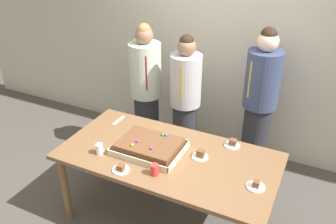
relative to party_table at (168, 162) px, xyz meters
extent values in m
plane|color=#4C4742|center=(0.00, 0.00, -0.71)|extent=(12.00, 12.00, 0.00)
cube|color=beige|center=(0.00, 1.60, 0.79)|extent=(8.00, 0.12, 3.00)
cube|color=brown|center=(0.00, 0.00, 0.06)|extent=(1.98, 1.00, 0.04)
cylinder|color=brown|center=(-0.91, -0.42, -0.33)|extent=(0.07, 0.07, 0.75)
cylinder|color=brown|center=(-0.91, 0.42, -0.33)|extent=(0.07, 0.07, 0.75)
cylinder|color=brown|center=(0.91, 0.42, -0.33)|extent=(0.07, 0.07, 0.75)
cube|color=beige|center=(-0.18, -0.02, 0.09)|extent=(0.62, 0.47, 0.01)
cube|color=beige|center=(-0.18, -0.25, 0.12)|extent=(0.62, 0.01, 0.05)
cube|color=beige|center=(-0.18, 0.21, 0.12)|extent=(0.62, 0.01, 0.05)
cube|color=beige|center=(-0.49, -0.02, 0.12)|extent=(0.01, 0.47, 0.05)
cube|color=beige|center=(0.12, -0.02, 0.12)|extent=(0.01, 0.47, 0.05)
cube|color=brown|center=(-0.18, -0.02, 0.14)|extent=(0.55, 0.40, 0.09)
sphere|color=purple|center=(-0.28, -0.07, 0.19)|extent=(0.03, 0.03, 0.03)
sphere|color=#2D84E0|center=(-0.09, 0.14, 0.19)|extent=(0.03, 0.03, 0.03)
sphere|color=green|center=(-0.12, 0.13, 0.19)|extent=(0.03, 0.03, 0.03)
sphere|color=purple|center=(-0.11, -0.12, 0.19)|extent=(0.03, 0.03, 0.03)
sphere|color=yellow|center=(-0.29, -0.15, 0.19)|extent=(0.03, 0.03, 0.03)
cylinder|color=white|center=(0.48, 0.39, 0.09)|extent=(0.15, 0.15, 0.01)
cube|color=brown|center=(0.49, 0.40, 0.12)|extent=(0.07, 0.06, 0.06)
cylinder|color=white|center=(-0.26, -0.38, 0.09)|extent=(0.15, 0.15, 0.01)
cube|color=brown|center=(-0.25, -0.39, 0.12)|extent=(0.06, 0.05, 0.05)
cylinder|color=white|center=(0.82, -0.10, 0.09)|extent=(0.15, 0.15, 0.01)
cube|color=brown|center=(0.82, -0.10, 0.12)|extent=(0.05, 0.05, 0.05)
cylinder|color=white|center=(0.28, 0.09, 0.09)|extent=(0.15, 0.15, 0.01)
cube|color=brown|center=(0.28, 0.09, 0.12)|extent=(0.07, 0.06, 0.07)
cylinder|color=white|center=(-0.57, -0.26, 0.13)|extent=(0.07, 0.07, 0.10)
cylinder|color=red|center=(0.02, -0.31, 0.13)|extent=(0.07, 0.07, 0.10)
cube|color=silver|center=(-0.74, 0.32, 0.09)|extent=(0.03, 0.20, 0.01)
cylinder|color=#28282D|center=(-0.76, 0.96, -0.30)|extent=(0.30, 0.30, 0.81)
cylinder|color=#B7C6B2|center=(-0.76, 0.96, 0.42)|extent=(0.37, 0.37, 0.64)
cube|color=maroon|center=(-0.67, 0.81, 0.45)|extent=(0.04, 0.02, 0.41)
sphere|color=#8C664C|center=(-0.76, 0.96, 0.83)|extent=(0.20, 0.20, 0.20)
sphere|color=olive|center=(-0.76, 0.96, 0.89)|extent=(0.16, 0.16, 0.16)
cylinder|color=#28282D|center=(0.55, 1.16, -0.27)|extent=(0.30, 0.30, 0.87)
cylinder|color=#384266|center=(0.55, 1.16, 0.48)|extent=(0.37, 0.37, 0.63)
cube|color=gold|center=(0.45, 1.01, 0.51)|extent=(0.04, 0.02, 0.40)
sphere|color=beige|center=(0.55, 1.16, 0.89)|extent=(0.22, 0.22, 0.22)
sphere|color=black|center=(0.55, 1.16, 0.95)|extent=(0.17, 0.17, 0.17)
cylinder|color=#28282D|center=(-0.23, 0.91, -0.29)|extent=(0.28, 0.28, 0.83)
cylinder|color=#B2B2B7|center=(-0.23, 0.91, 0.42)|extent=(0.35, 0.35, 0.58)
cube|color=gold|center=(-0.22, 0.74, 0.45)|extent=(0.04, 0.02, 0.37)
sphere|color=#8C664C|center=(-0.23, 0.91, 0.80)|extent=(0.20, 0.20, 0.20)
sphere|color=black|center=(-0.23, 0.91, 0.85)|extent=(0.16, 0.16, 0.16)
camera|label=1|loc=(1.15, -2.37, 1.97)|focal=37.86mm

